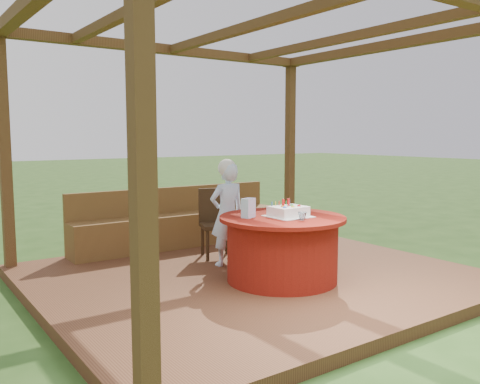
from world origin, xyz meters
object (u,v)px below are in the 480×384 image
Objects in this scene: table at (282,248)px; drinking_glass at (302,216)px; elderly_woman at (227,212)px; birthday_cake at (288,211)px; chair at (216,220)px; bench at (179,227)px; gift_bag at (248,208)px.

table is 14.99× the size of drinking_glass.
elderly_woman is 3.05× the size of birthday_cake.
drinking_glass is (-0.02, -1.62, 0.26)m from chair.
bench is 2.29× the size of table.
birthday_cake reaches higher than bench.
bench is 7.35× the size of birthday_cake.
table is at bearing -91.02° from chair.
birthday_cake is (0.04, -0.05, 0.39)m from table.
drinking_glass is at bearing -88.79° from table.
elderly_woman is 0.78m from gift_bag.
chair reaches higher than drinking_glass.
elderly_woman is (-0.12, 0.86, 0.29)m from table.
bench is 0.82m from chair.
chair is (0.02, 1.32, 0.11)m from table.
gift_bag is at bearing 158.52° from table.
birthday_cake reaches higher than chair.
gift_bag is 2.28× the size of drinking_glass.
table is at bearing 91.21° from drinking_glass.
elderly_woman is 6.26× the size of gift_bag.
table is (0.09, -2.11, 0.08)m from bench.
drinking_glass is (-0.03, -0.25, -0.01)m from birthday_cake.
table is 0.91m from elderly_woman.
gift_bag is at bearing -106.97° from chair.
gift_bag is at bearing 128.79° from drinking_glass.
elderly_woman is at bearing -106.79° from chair.
chair reaches higher than bench.
bench reaches higher than table.
table is 6.58× the size of gift_bag.
bench reaches higher than drinking_glass.
gift_bag is at bearing 153.98° from birthday_cake.
elderly_woman is at bearing 51.91° from gift_bag.
elderly_woman is at bearing -91.41° from bench.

